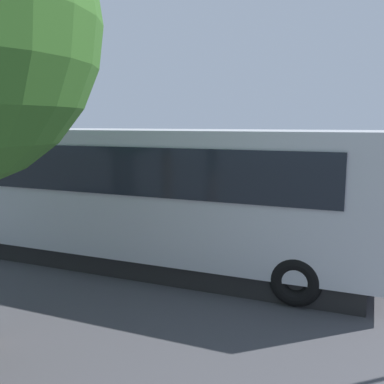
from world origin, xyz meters
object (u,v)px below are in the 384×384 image
parked_motorcycle_silver (176,225)px  stunt_motorcycle (205,187)px  spectator_far_left (221,203)px  parked_motorcycle_dark (78,216)px  spectator_right (122,197)px  spectator_centre (147,200)px  spectator_left (179,203)px  tour_bus (138,197)px

parked_motorcycle_silver → stunt_motorcycle: size_ratio=1.00×
spectator_far_left → parked_motorcycle_dark: bearing=10.9°
spectator_right → parked_motorcycle_silver: spectator_right is taller
parked_motorcycle_dark → stunt_motorcycle: bearing=-125.4°
spectator_centre → spectator_right: bearing=-5.1°
spectator_right → spectator_far_left: bearing=-178.7°
spectator_centre → spectator_right: (0.90, -0.08, 0.01)m
spectator_centre → spectator_left: bearing=168.7°
tour_bus → spectator_centre: size_ratio=6.76×
tour_bus → spectator_left: bearing=-89.8°
tour_bus → parked_motorcycle_silver: size_ratio=5.59×
parked_motorcycle_silver → spectator_left: bearing=-75.4°
spectator_left → spectator_centre: spectator_left is taller
spectator_far_left → stunt_motorcycle: size_ratio=0.84×
spectator_far_left → stunt_motorcycle: (1.56, -3.22, -0.06)m
parked_motorcycle_silver → stunt_motorcycle: bearing=-83.5°
spectator_left → spectator_right: spectator_right is taller
spectator_centre → parked_motorcycle_silver: bearing=149.2°
spectator_far_left → parked_motorcycle_dark: size_ratio=0.84×
tour_bus → spectator_centre: (1.18, -2.92, -0.64)m
tour_bus → spectator_far_left: (-1.21, -3.08, -0.62)m
tour_bus → parked_motorcycle_silver: 2.44m
spectator_far_left → parked_motorcycle_dark: 4.58m
spectator_right → parked_motorcycle_dark: (1.17, 0.78, -0.54)m
spectator_centre → spectator_right: 0.91m
spectator_left → spectator_centre: 1.19m
tour_bus → spectator_far_left: tour_bus is taller
parked_motorcycle_silver → parked_motorcycle_dark: (3.38, -0.08, 0.00)m
parked_motorcycle_silver → parked_motorcycle_dark: 3.38m
stunt_motorcycle → spectator_right: bearing=62.3°
spectator_right → parked_motorcycle_dark: bearing=33.7°
tour_bus → spectator_right: 3.70m
tour_bus → stunt_motorcycle: 6.35m
spectator_far_left → spectator_left: spectator_far_left is taller
parked_motorcycle_silver → spectator_right: bearing=-21.3°
spectator_left → spectator_right: bearing=-8.6°
spectator_left → parked_motorcycle_dark: spectator_left is taller
spectator_left → stunt_motorcycle: bearing=-84.7°
spectator_centre → parked_motorcycle_silver: 1.61m
spectator_left → parked_motorcycle_silver: spectator_left is taller
spectator_left → spectator_right: (2.07, -0.31, 0.02)m
tour_bus → parked_motorcycle_dark: size_ratio=5.58×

